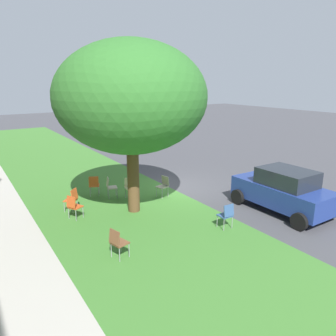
{
  "coord_description": "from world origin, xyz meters",
  "views": [
    {
      "loc": [
        -11.57,
        8.05,
        4.79
      ],
      "look_at": [
        -0.57,
        0.83,
        1.22
      ],
      "focal_mm": 34.73,
      "sensor_mm": 36.0,
      "label": 1
    }
  ],
  "objects": [
    {
      "name": "parked_car",
      "position": [
        -4.38,
        -1.8,
        0.84
      ],
      "size": [
        3.7,
        1.92,
        1.65
      ],
      "color": "navy",
      "rests_on": "ground"
    },
    {
      "name": "chair_5",
      "position": [
        1.11,
        3.48,
        0.52
      ],
      "size": [
        0.56,
        0.55,
        0.88
      ],
      "color": "#C64C1E",
      "rests_on": "ground"
    },
    {
      "name": "chair_1",
      "position": [
        -0.06,
        4.79,
        0.52
      ],
      "size": [
        0.59,
        0.59,
        0.88
      ],
      "color": "#C64C1E",
      "rests_on": "ground"
    },
    {
      "name": "grass_verge",
      "position": [
        0.0,
        3.2,
        0.0
      ],
      "size": [
        48.0,
        6.0,
        0.01
      ],
      "primitive_type": "cube",
      "color": "#3D752D",
      "rests_on": "ground"
    },
    {
      "name": "chair_3",
      "position": [
        -0.56,
        1.05,
        0.52
      ],
      "size": [
        0.48,
        0.49,
        0.88
      ],
      "color": "#ADA393",
      "rests_on": "ground"
    },
    {
      "name": "chair_7",
      "position": [
        0.03,
        2.32,
        0.52
      ],
      "size": [
        0.44,
        0.43,
        0.88
      ],
      "color": "beige",
      "rests_on": "ground"
    },
    {
      "name": "street_tree",
      "position": [
        -1.28,
        2.83,
        4.19
      ],
      "size": [
        5.3,
        5.3,
        6.16
      ],
      "color": "brown",
      "rests_on": "ground"
    },
    {
      "name": "ground",
      "position": [
        0.0,
        0.0,
        0.0
      ],
      "size": [
        80.0,
        80.0,
        0.0
      ],
      "primitive_type": "plane",
      "color": "#424247"
    },
    {
      "name": "chair_2",
      "position": [
        -4.08,
        4.78,
        0.52
      ],
      "size": [
        0.51,
        0.51,
        0.88
      ],
      "color": "brown",
      "rests_on": "ground"
    },
    {
      "name": "chair_6",
      "position": [
        -4.34,
        0.99,
        0.52
      ],
      "size": [
        0.43,
        0.43,
        0.88
      ],
      "color": "#335184",
      "rests_on": "ground"
    },
    {
      "name": "chair_4",
      "position": [
        0.52,
        2.99,
        0.52
      ],
      "size": [
        0.52,
        0.52,
        0.88
      ],
      "color": "#ADA393",
      "rests_on": "ground"
    },
    {
      "name": "chair_0",
      "position": [
        -0.8,
        4.96,
        0.52
      ],
      "size": [
        0.55,
        0.56,
        0.88
      ],
      "color": "#C64C1E",
      "rests_on": "ground"
    }
  ]
}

